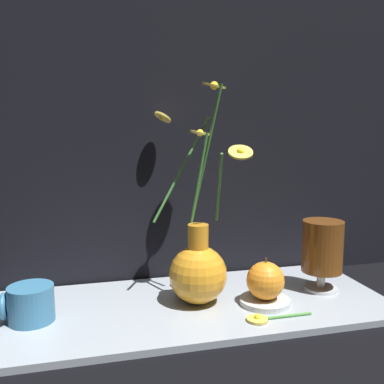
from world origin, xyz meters
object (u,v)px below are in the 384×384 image
(vase_with_flowers, at_px, (198,267))
(orange_fruit, at_px, (265,281))
(tea_glass, at_px, (322,248))
(yellow_mug, at_px, (30,304))

(vase_with_flowers, xyz_separation_m, orange_fruit, (0.12, -0.04, -0.02))
(tea_glass, bearing_deg, orange_fruit, -163.78)
(yellow_mug, xyz_separation_m, orange_fruit, (0.41, -0.03, 0.01))
(vase_with_flowers, bearing_deg, tea_glass, 0.36)
(tea_glass, bearing_deg, yellow_mug, -179.02)
(tea_glass, relative_size, orange_fruit, 1.82)
(yellow_mug, bearing_deg, tea_glass, 0.98)
(yellow_mug, xyz_separation_m, tea_glass, (0.55, 0.01, 0.06))
(vase_with_flowers, relative_size, yellow_mug, 4.76)
(yellow_mug, height_order, tea_glass, tea_glass)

